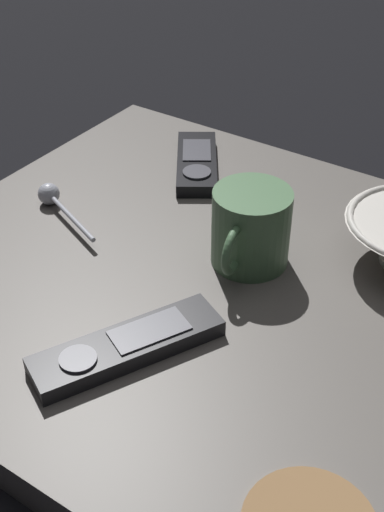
{
  "coord_description": "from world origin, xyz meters",
  "views": [
    {
      "loc": [
        -0.52,
        -0.34,
        0.53
      ],
      "look_at": [
        -0.0,
        0.0,
        0.06
      ],
      "focal_mm": 48.34,
      "sensor_mm": 36.0,
      "label": 1
    }
  ],
  "objects": [
    {
      "name": "ground_plane",
      "position": [
        0.0,
        0.0,
        0.0
      ],
      "size": [
        6.0,
        6.0,
        0.0
      ],
      "primitive_type": "plane",
      "color": "black"
    },
    {
      "name": "teaspoon",
      "position": [
        0.01,
        0.22,
        0.06
      ],
      "size": [
        0.06,
        0.13,
        0.03
      ],
      "color": "#A3A5B2",
      "rests_on": "table"
    },
    {
      "name": "coffee_mug",
      "position": [
        0.05,
        -0.04,
        0.09
      ],
      "size": [
        0.12,
        0.09,
        0.09
      ],
      "color": "#4C724C",
      "rests_on": "table"
    },
    {
      "name": "table",
      "position": [
        0.0,
        0.0,
        0.02
      ],
      "size": [
        0.62,
        0.66,
        0.04
      ],
      "color": "#5B5651",
      "rests_on": "ground"
    },
    {
      "name": "tv_remote_far",
      "position": [
        0.19,
        0.12,
        0.05
      ],
      "size": [
        0.16,
        0.13,
        0.02
      ],
      "color": "black",
      "rests_on": "table"
    },
    {
      "name": "tv_remote_near",
      "position": [
        -0.15,
        -0.02,
        0.05
      ],
      "size": [
        0.2,
        0.13,
        0.02
      ],
      "color": "black",
      "rests_on": "table"
    }
  ]
}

